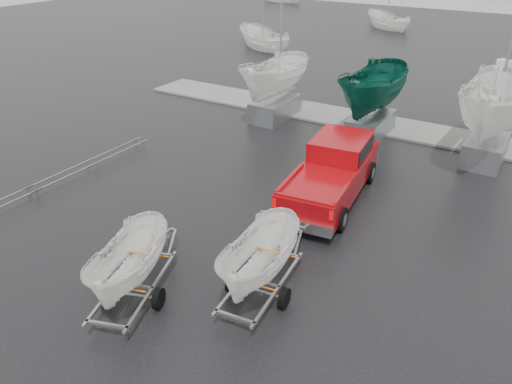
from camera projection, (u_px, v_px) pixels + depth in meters
name	position (u px, v px, depth m)	size (l,w,h in m)	color
ground_plane	(255.00, 240.00, 16.86)	(120.00, 120.00, 0.00)	black
dock	(384.00, 125.00, 26.61)	(30.00, 3.00, 0.12)	gray
pickup_truck	(334.00, 169.00, 19.21)	(2.97, 6.68, 2.15)	#9A080D
trailer_hitched	(261.00, 221.00, 13.17)	(1.84, 3.71, 4.52)	gray
trailer_parked	(126.00, 227.00, 13.06)	(2.30, 3.79, 4.37)	gray
keelboat_0	(276.00, 53.00, 26.07)	(2.25, 3.20, 10.41)	gray
keelboat_1	(378.00, 60.00, 23.56)	(2.42, 3.20, 7.54)	gray
keelboat_2	(506.00, 63.00, 20.59)	(2.77, 3.20, 10.95)	gray
mast_rack_0	(92.00, 162.00, 21.64)	(0.56, 6.50, 0.06)	gray
moored_boat_0	(263.00, 48.00, 44.26)	(3.72, 3.69, 11.56)	white
moored_boat_1	(386.00, 28.00, 53.14)	(3.62, 3.60, 11.38)	white
moored_boat_4	(282.00, 2.00, 72.32)	(2.43, 2.37, 10.99)	white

